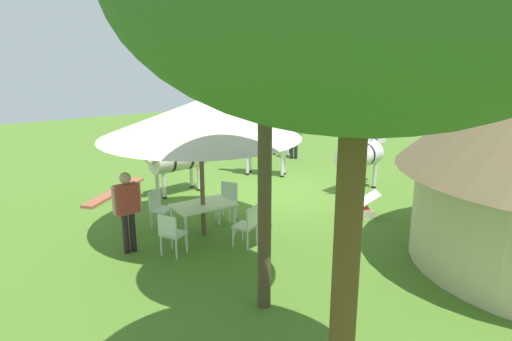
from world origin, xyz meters
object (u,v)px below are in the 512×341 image
(patio_chair_near_lawn, at_px, (159,206))
(zebra_toward_hut, at_px, (264,145))
(patio_chair_west_end, at_px, (171,232))
(guest_beside_umbrella, at_px, (127,205))
(zebra_nearest_camera, at_px, (360,156))
(standing_watcher, at_px, (294,131))
(zebra_by_umbrella, at_px, (176,159))
(patio_chair_east_end, at_px, (248,223))
(patio_chair_near_hut, at_px, (228,198))
(acacia_tree_left_background, at_px, (265,55))
(patio_dining_table, at_px, (203,208))
(striped_lounge_chair, at_px, (362,206))
(shade_umbrella, at_px, (200,118))

(patio_chair_near_lawn, bearing_deg, zebra_toward_hut, 174.79)
(patio_chair_west_end, height_order, guest_beside_umbrella, guest_beside_umbrella)
(zebra_nearest_camera, xyz_separation_m, zebra_toward_hut, (1.44, -2.95, -0.04))
(standing_watcher, relative_size, zebra_nearest_camera, 0.78)
(zebra_by_umbrella, relative_size, zebra_toward_hut, 1.28)
(patio_chair_east_end, relative_size, standing_watcher, 0.52)
(patio_chair_near_lawn, bearing_deg, patio_chair_east_end, 86.45)
(patio_chair_near_hut, bearing_deg, guest_beside_umbrella, 70.07)
(standing_watcher, distance_m, acacia_tree_left_background, 10.79)
(patio_dining_table, xyz_separation_m, striped_lounge_chair, (-3.92, 0.98, -0.40))
(patio_chair_west_end, bearing_deg, shade_umbrella, 90.00)
(patio_chair_east_end, height_order, standing_watcher, standing_watcher)
(standing_watcher, bearing_deg, patio_chair_west_end, 72.33)
(patio_chair_east_end, bearing_deg, standing_watcher, 19.42)
(patio_chair_near_lawn, height_order, patio_chair_near_hut, same)
(zebra_nearest_camera, bearing_deg, zebra_toward_hut, -166.53)
(patio_chair_near_hut, xyz_separation_m, guest_beside_umbrella, (2.68, 0.69, 0.52))
(standing_watcher, xyz_separation_m, zebra_by_umbrella, (5.41, 1.66, -0.01))
(striped_lounge_chair, height_order, zebra_nearest_camera, zebra_nearest_camera)
(shade_umbrella, height_order, patio_dining_table, shade_umbrella)
(zebra_toward_hut, relative_size, acacia_tree_left_background, 0.36)
(shade_umbrella, xyz_separation_m, patio_chair_near_lawn, (0.68, -0.98, -2.15))
(zebra_by_umbrella, relative_size, acacia_tree_left_background, 0.45)
(shade_umbrella, height_order, zebra_nearest_camera, shade_umbrella)
(patio_dining_table, distance_m, striped_lounge_chair, 4.06)
(patio_chair_near_lawn, height_order, guest_beside_umbrella, guest_beside_umbrella)
(patio_dining_table, bearing_deg, standing_watcher, -141.43)
(shade_umbrella, relative_size, zebra_toward_hut, 2.51)
(standing_watcher, bearing_deg, guest_beside_umbrella, 66.75)
(guest_beside_umbrella, distance_m, acacia_tree_left_background, 4.56)
(guest_beside_umbrella, xyz_separation_m, zebra_by_umbrella, (-2.36, -3.20, -0.01))
(zebra_nearest_camera, distance_m, zebra_toward_hut, 3.28)
(striped_lounge_chair, relative_size, zebra_toward_hut, 0.56)
(patio_chair_near_lawn, xyz_separation_m, standing_watcher, (-6.76, -3.87, 0.52))
(patio_chair_west_end, xyz_separation_m, zebra_toward_hut, (-4.94, -4.19, 0.48))
(patio_chair_east_end, distance_m, zebra_toward_hut, 5.74)
(patio_chair_near_lawn, distance_m, patio_chair_west_end, 1.64)
(patio_chair_west_end, bearing_deg, zebra_nearest_camera, 69.59)
(patio_chair_near_lawn, bearing_deg, striped_lounge_chair, 122.28)
(patio_dining_table, distance_m, patio_chair_east_end, 1.20)
(patio_chair_near_hut, height_order, zebra_by_umbrella, zebra_by_umbrella)
(zebra_nearest_camera, xyz_separation_m, zebra_by_umbrella, (4.69, -2.57, -0.01))
(patio_chair_east_end, distance_m, patio_chair_near_hut, 1.79)
(patio_dining_table, relative_size, zebra_toward_hut, 0.78)
(shade_umbrella, relative_size, standing_watcher, 2.51)
(patio_chair_near_lawn, relative_size, acacia_tree_left_background, 0.19)
(acacia_tree_left_background, bearing_deg, patio_chair_east_end, -114.58)
(patio_dining_table, bearing_deg, patio_chair_west_end, 31.41)
(patio_chair_west_end, height_order, patio_chair_near_hut, same)
(patio_chair_east_end, bearing_deg, zebra_nearest_camera, -8.24)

